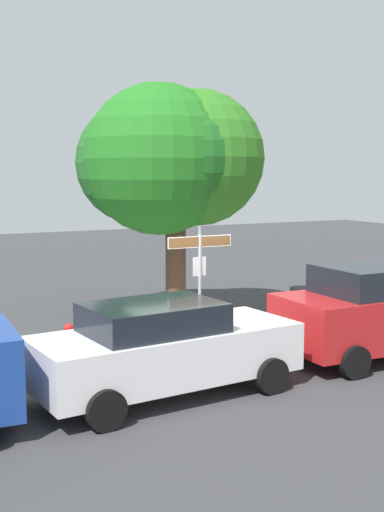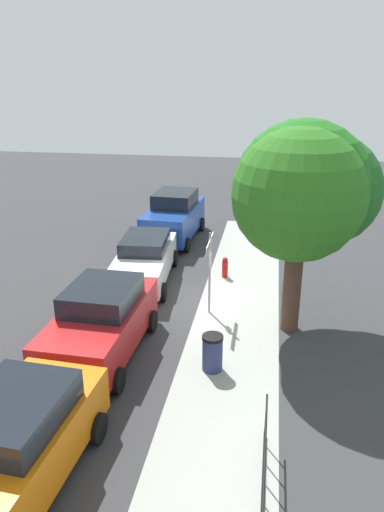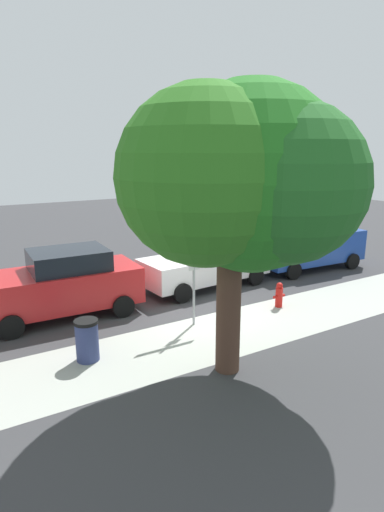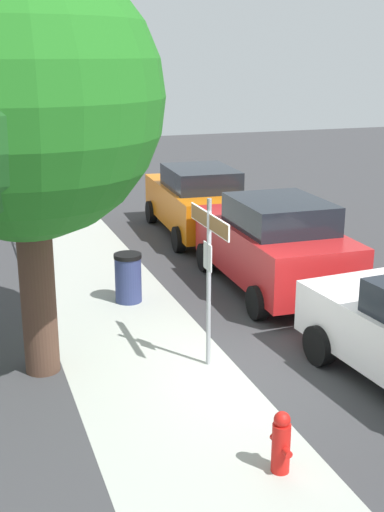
# 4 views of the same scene
# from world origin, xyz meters

# --- Properties ---
(ground_plane) EXTENTS (60.00, 60.00, 0.00)m
(ground_plane) POSITION_xyz_m (0.00, 0.00, 0.00)
(ground_plane) COLOR #38383A
(sidewalk_strip) EXTENTS (24.00, 2.60, 0.00)m
(sidewalk_strip) POSITION_xyz_m (2.00, 1.30, 0.00)
(sidewalk_strip) COLOR #A5A99F
(sidewalk_strip) RESTS_ON ground_plane
(street_sign) EXTENTS (1.56, 0.07, 2.67)m
(street_sign) POSITION_xyz_m (0.29, 0.40, 1.87)
(street_sign) COLOR #9EA0A5
(street_sign) RESTS_ON ground_plane
(shade_tree) EXTENTS (4.65, 4.15, 6.07)m
(shade_tree) POSITION_xyz_m (0.81, 3.00, 4.16)
(shade_tree) COLOR #4B3326
(shade_tree) RESTS_ON ground_plane
(car_blue) EXTENTS (4.61, 2.36, 2.16)m
(car_blue) POSITION_xyz_m (-6.70, -2.15, 1.07)
(car_blue) COLOR navy
(car_blue) RESTS_ON ground_plane
(car_white) EXTENTS (4.75, 2.27, 1.65)m
(car_white) POSITION_xyz_m (-1.83, -2.25, 0.85)
(car_white) COLOR white
(car_white) RESTS_ON ground_plane
(car_red) EXTENTS (4.48, 2.26, 1.94)m
(car_red) POSITION_xyz_m (3.19, -2.13, 0.97)
(car_red) COLOR red
(car_red) RESTS_ON ground_plane
(fire_hydrant) EXTENTS (0.42, 0.22, 0.78)m
(fire_hydrant) POSITION_xyz_m (-2.65, 0.60, 0.38)
(fire_hydrant) COLOR red
(fire_hydrant) RESTS_ON ground_plane
(trash_bin) EXTENTS (0.55, 0.55, 0.98)m
(trash_bin) POSITION_xyz_m (3.44, 0.90, 0.49)
(trash_bin) COLOR navy
(trash_bin) RESTS_ON ground_plane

